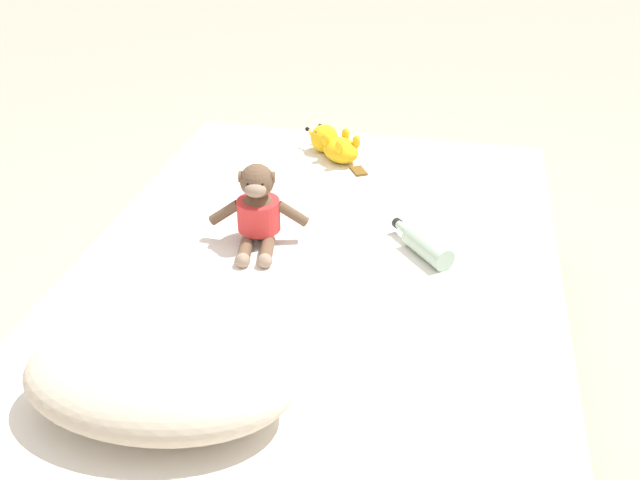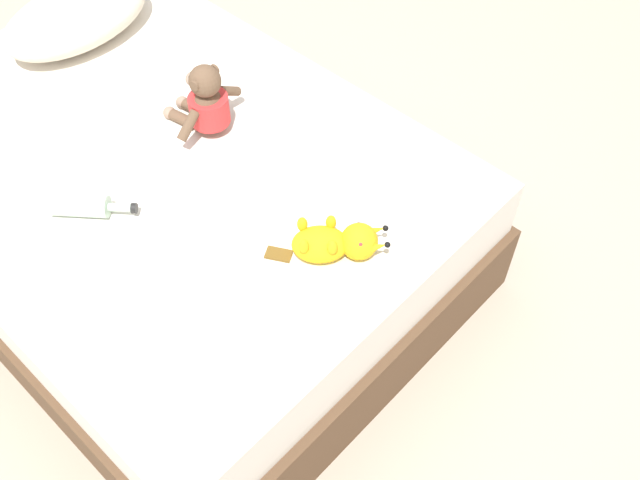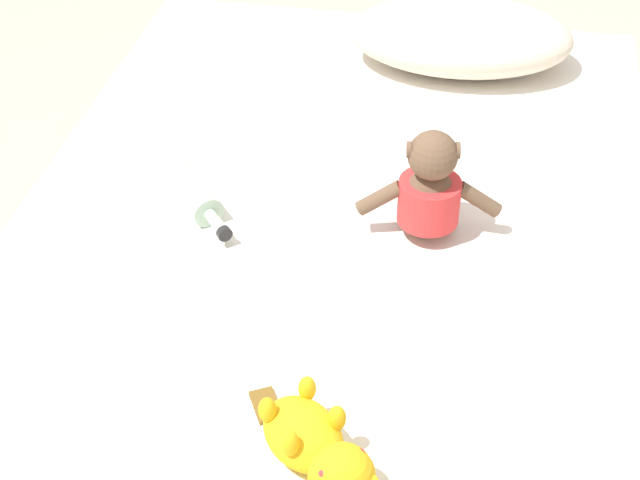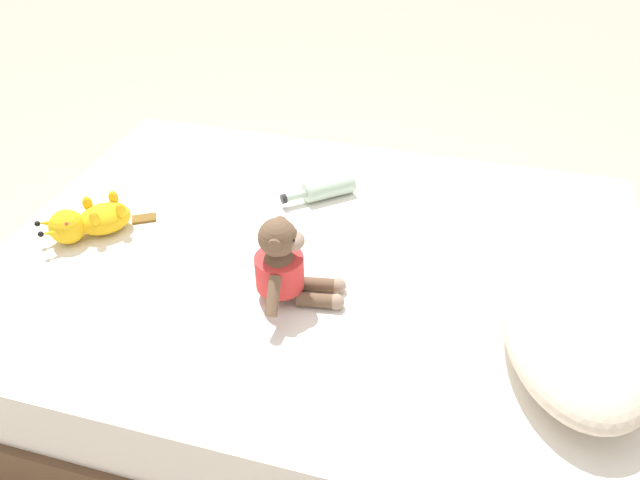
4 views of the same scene
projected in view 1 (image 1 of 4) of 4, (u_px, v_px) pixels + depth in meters
The scene contains 6 objects.
ground_plane at pixel (320, 384), 2.23m from camera, with size 16.00×16.00×0.00m, color #B7A893.
bed at pixel (320, 324), 2.11m from camera, with size 1.34×1.84×0.47m.
pillow at pixel (159, 378), 1.43m from camera, with size 0.57×0.36×0.16m.
plush_monkey at pixel (258, 211), 2.01m from camera, with size 0.29×0.24×0.24m.
plush_yellow_creature at pixel (334, 144), 2.54m from camera, with size 0.27×0.27×0.10m.
glass_bottle at pixel (426, 246), 1.97m from camera, with size 0.19×0.22×0.06m.
Camera 1 is at (-0.34, 1.65, 1.52)m, focal length 40.24 mm.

